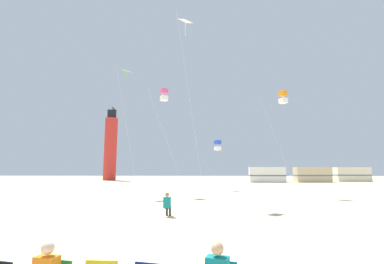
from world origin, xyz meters
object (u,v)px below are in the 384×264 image
(rv_van_tan, at_px, (312,175))
(rv_van_cream, at_px, (352,174))
(kite_box_rainbow, at_px, (164,95))
(lighthouse_distant, at_px, (111,145))
(kite_diamond_lime, at_px, (126,76))
(kite_box_blue, at_px, (218,145))
(kite_flyer_standing, at_px, (167,204))
(kite_box_orange, at_px, (283,97))
(kite_diamond_white, at_px, (186,29))
(rv_van_white, at_px, (267,175))

(rv_van_tan, relative_size, rv_van_cream, 1.01)
(kite_box_rainbow, bearing_deg, rv_van_tan, 48.10)
(kite_box_rainbow, height_order, rv_van_tan, kite_box_rainbow)
(kite_box_rainbow, distance_m, lighthouse_distant, 39.50)
(rv_van_tan, bearing_deg, kite_diamond_lime, -138.58)
(kite_box_blue, relative_size, lighthouse_distant, 0.34)
(kite_flyer_standing, bearing_deg, kite_box_orange, -124.68)
(kite_diamond_white, xyz_separation_m, rv_van_tan, (21.87, 32.64, -11.58))
(rv_van_white, distance_m, rv_van_tan, 8.66)
(kite_box_blue, relative_size, rv_van_white, 0.86)
(kite_flyer_standing, distance_m, rv_van_white, 40.07)
(kite_diamond_white, xyz_separation_m, lighthouse_distant, (-19.21, 41.33, -5.13))
(kite_box_blue, xyz_separation_m, lighthouse_distant, (-22.26, 29.62, 2.78))
(lighthouse_distant, bearing_deg, kite_box_orange, -52.47)
(kite_diamond_lime, distance_m, kite_box_rainbow, 4.00)
(kite_box_blue, bearing_deg, kite_diamond_white, -104.64)
(kite_diamond_white, xyz_separation_m, kite_box_orange, (8.69, 5.02, -4.09))
(rv_van_tan, height_order, rv_van_cream, same)
(kite_box_rainbow, relative_size, kite_box_orange, 1.05)
(kite_diamond_white, height_order, rv_van_tan, kite_diamond_white)
(rv_van_cream, bearing_deg, kite_box_blue, -137.66)
(kite_diamond_white, bearing_deg, lighthouse_distant, 114.93)
(kite_diamond_white, bearing_deg, rv_van_white, 67.25)
(kite_diamond_lime, bearing_deg, kite_box_orange, -0.34)
(kite_box_orange, distance_m, lighthouse_distant, 45.80)
(rv_van_cream, bearing_deg, lighthouse_distant, 175.28)
(kite_flyer_standing, distance_m, kite_box_blue, 18.57)
(kite_flyer_standing, height_order, kite_box_rainbow, kite_box_rainbow)
(lighthouse_distant, height_order, rv_van_tan, lighthouse_distant)
(lighthouse_distant, relative_size, rv_van_tan, 2.56)
(kite_diamond_lime, height_order, kite_box_orange, kite_diamond_lime)
(kite_box_blue, height_order, lighthouse_distant, lighthouse_distant)
(rv_van_tan, distance_m, rv_van_cream, 9.74)
(kite_diamond_white, bearing_deg, kite_box_blue, 75.36)
(rv_van_tan, bearing_deg, kite_box_blue, -135.23)
(lighthouse_distant, distance_m, rv_van_cream, 50.89)
(rv_van_tan, bearing_deg, lighthouse_distant, 164.77)
(kite_box_blue, bearing_deg, kite_box_rainbow, -131.74)
(kite_diamond_white, distance_m, kite_box_rainbow, 7.09)
(kite_box_blue, xyz_separation_m, rv_van_cream, (27.94, 24.35, -3.67))
(kite_flyer_standing, distance_m, rv_van_tan, 44.65)
(rv_van_cream, bearing_deg, kite_diamond_lime, -138.77)
(kite_flyer_standing, height_order, kite_box_orange, kite_box_orange)
(kite_box_orange, bearing_deg, rv_van_cream, 54.28)
(lighthouse_distant, bearing_deg, rv_van_cream, -6.00)
(kite_box_blue, relative_size, kite_box_orange, 0.60)
(kite_diamond_lime, relative_size, lighthouse_distant, 0.71)
(kite_box_rainbow, height_order, lighthouse_distant, lighthouse_distant)
(kite_box_orange, height_order, rv_van_white, kite_box_orange)
(kite_diamond_lime, relative_size, rv_van_white, 1.80)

